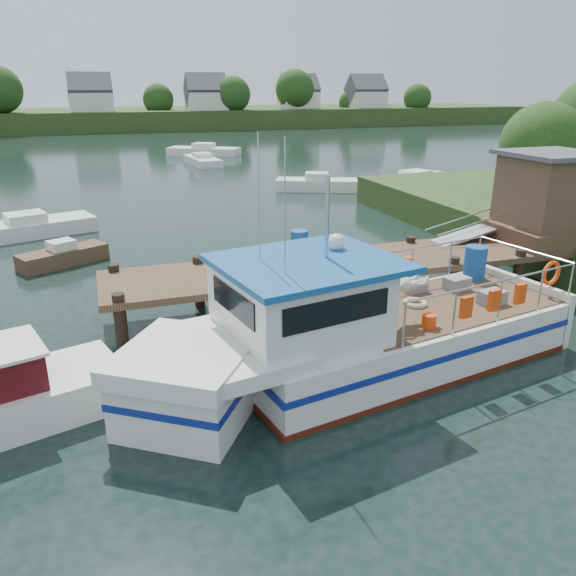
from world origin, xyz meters
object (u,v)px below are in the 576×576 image
object	(u,v)px
moored_rowboat	(63,256)
moored_far	(204,151)
moored_a	(27,228)
moored_d	(202,160)
moored_c	(415,180)
dock	(485,223)
lobster_boat	(353,334)
moored_b	(317,184)

from	to	relation	value
moored_rowboat	moored_far	bearing A→B (deg)	72.89
moored_a	moored_d	world-z (taller)	moored_a
moored_a	moored_c	size ratio (longest dim) A/B	0.91
moored_rowboat	moored_a	xyz separation A→B (m)	(-1.72, 5.18, 0.05)
dock	moored_a	world-z (taller)	dock
lobster_boat	moored_d	size ratio (longest dim) A/B	2.00
moored_far	moored_a	bearing A→B (deg)	-100.09
lobster_boat	moored_b	distance (m)	25.12
lobster_boat	moored_d	xyz separation A→B (m)	(3.71, 38.91, -0.67)
lobster_boat	moored_rowboat	distance (m)	13.53
moored_far	moored_b	size ratio (longest dim) A/B	1.30
moored_rowboat	moored_far	size ratio (longest dim) A/B	0.48
dock	lobster_boat	bearing A→B (deg)	-147.57
moored_a	moored_b	xyz separation A→B (m)	(17.07, 6.83, 0.03)
lobster_boat	moored_a	distance (m)	18.89
moored_far	moored_c	bearing A→B (deg)	-49.35
moored_rowboat	moored_a	bearing A→B (deg)	110.71
moored_far	moored_a	world-z (taller)	moored_far
dock	moored_rowboat	xyz separation A→B (m)	(-13.75, 7.27, -1.88)
moored_far	dock	bearing A→B (deg)	-72.21
moored_b	lobster_boat	bearing A→B (deg)	-121.12
moored_far	moored_d	size ratio (longest dim) A/B	1.21
moored_c	moored_far	bearing A→B (deg)	107.99
moored_a	moored_b	size ratio (longest dim) A/B	1.12
moored_d	lobster_boat	bearing A→B (deg)	-70.79
moored_far	moored_a	size ratio (longest dim) A/B	1.17
moored_rowboat	moored_d	bearing A→B (deg)	71.14
dock	moored_far	size ratio (longest dim) A/B	2.28
lobster_boat	moored_d	distance (m)	39.09
moored_c	dock	bearing A→B (deg)	-122.24
moored_d	moored_rowboat	bearing A→B (deg)	-86.56
lobster_boat	moored_far	bearing A→B (deg)	73.21
moored_rowboat	moored_d	world-z (taller)	moored_d
dock	lobster_boat	distance (m)	8.22
lobster_boat	moored_a	world-z (taller)	lobster_boat
moored_b	moored_d	size ratio (longest dim) A/B	0.93
dock	moored_c	bearing A→B (deg)	65.03
moored_rowboat	moored_b	size ratio (longest dim) A/B	0.62
moored_far	moored_rowboat	bearing A→B (deg)	-94.07
moored_rowboat	moored_c	distance (m)	25.39
moored_far	moored_b	xyz separation A→B (m)	(3.33, -21.99, -0.01)
lobster_boat	moored_b	world-z (taller)	lobster_boat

